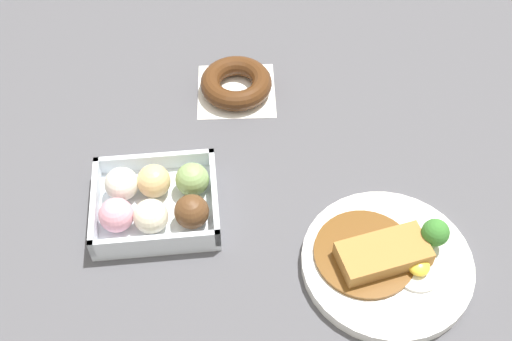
{
  "coord_description": "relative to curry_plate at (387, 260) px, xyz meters",
  "views": [
    {
      "loc": [
        0.09,
        0.57,
        0.78
      ],
      "look_at": [
        0.03,
        -0.03,
        0.03
      ],
      "focal_mm": 45.47,
      "sensor_mm": 36.0,
      "label": 1
    }
  ],
  "objects": [
    {
      "name": "curry_plate",
      "position": [
        0.0,
        0.0,
        0.0
      ],
      "size": [
        0.23,
        0.23,
        0.07
      ],
      "color": "white",
      "rests_on": "ground_plane"
    },
    {
      "name": "ground_plane",
      "position": [
        0.13,
        -0.13,
        -0.02
      ],
      "size": [
        1.6,
        1.6,
        0.0
      ],
      "primitive_type": "plane",
      "color": "#4C4C51"
    },
    {
      "name": "donut_box",
      "position": [
        0.31,
        -0.12,
        0.01
      ],
      "size": [
        0.18,
        0.15,
        0.06
      ],
      "color": "silver",
      "rests_on": "ground_plane"
    },
    {
      "name": "chocolate_ring_donut",
      "position": [
        0.18,
        -0.37,
        0.0
      ],
      "size": [
        0.14,
        0.14,
        0.04
      ],
      "color": "white",
      "rests_on": "ground_plane"
    }
  ]
}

